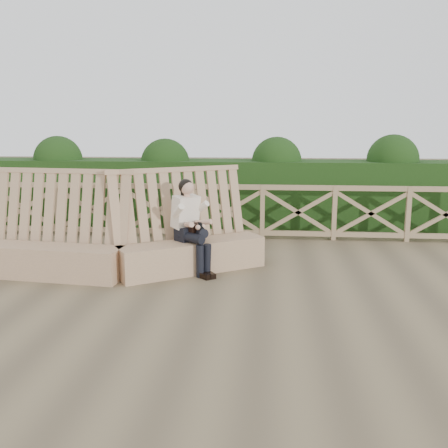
{
  "coord_description": "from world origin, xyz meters",
  "views": [
    {
      "loc": [
        0.85,
        -6.44,
        2.25
      ],
      "look_at": [
        0.22,
        0.4,
        0.9
      ],
      "focal_mm": 40.0,
      "sensor_mm": 36.0,
      "label": 1
    }
  ],
  "objects": [
    {
      "name": "bench",
      "position": [
        -1.42,
        0.89,
        0.41
      ],
      "size": [
        4.43,
        1.92,
        1.62
      ],
      "rotation": [
        0.0,
        0.0,
        0.15
      ],
      "color": "#9E795A",
      "rests_on": "ground"
    },
    {
      "name": "hedge",
      "position": [
        0.0,
        4.7,
        0.75
      ],
      "size": [
        12.0,
        1.2,
        1.5
      ],
      "primitive_type": "cube",
      "color": "black",
      "rests_on": "ground"
    },
    {
      "name": "ground",
      "position": [
        0.0,
        0.0,
        0.0
      ],
      "size": [
        60.0,
        60.0,
        0.0
      ],
      "primitive_type": "plane",
      "color": "brown",
      "rests_on": "ground"
    },
    {
      "name": "guardrail",
      "position": [
        0.0,
        3.5,
        0.55
      ],
      "size": [
        10.1,
        0.09,
        1.1
      ],
      "color": "#957C56",
      "rests_on": "ground"
    },
    {
      "name": "woman",
      "position": [
        -0.36,
        1.07,
        0.79
      ],
      "size": [
        0.79,
        0.82,
        1.45
      ],
      "rotation": [
        0.0,
        0.0,
        0.81
      ],
      "color": "black",
      "rests_on": "ground"
    }
  ]
}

